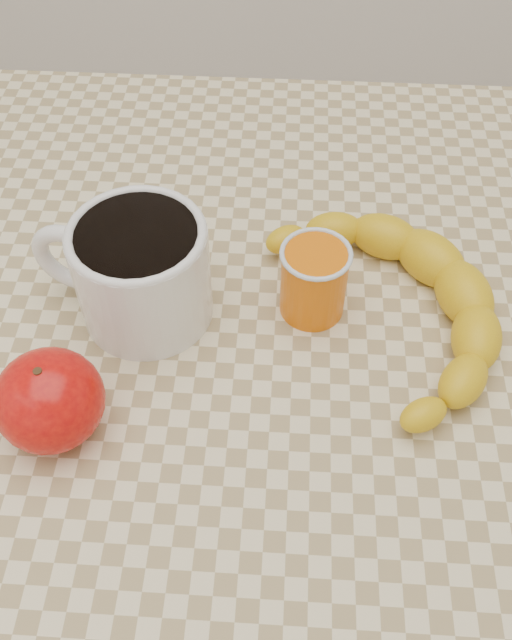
# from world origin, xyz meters

# --- Properties ---
(ground) EXTENTS (3.00, 3.00, 0.00)m
(ground) POSITION_xyz_m (0.00, 0.00, 0.00)
(ground) COLOR tan
(ground) RESTS_ON ground
(table) EXTENTS (0.80, 0.80, 0.75)m
(table) POSITION_xyz_m (0.00, 0.00, 0.66)
(table) COLOR beige
(table) RESTS_ON ground
(coffee_mug) EXTENTS (0.17, 0.14, 0.10)m
(coffee_mug) POSITION_xyz_m (-0.10, 0.02, 0.80)
(coffee_mug) COLOR white
(coffee_mug) RESTS_ON table
(orange_juice_glass) EXTENTS (0.06, 0.06, 0.07)m
(orange_juice_glass) POSITION_xyz_m (0.05, 0.03, 0.79)
(orange_juice_glass) COLOR #DE6207
(orange_juice_glass) RESTS_ON table
(apple) EXTENTS (0.09, 0.09, 0.08)m
(apple) POSITION_xyz_m (-0.15, -0.10, 0.79)
(apple) COLOR #9E0507
(apple) RESTS_ON table
(banana) EXTENTS (0.40, 0.43, 0.05)m
(banana) POSITION_xyz_m (0.12, 0.02, 0.77)
(banana) COLOR yellow
(banana) RESTS_ON table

